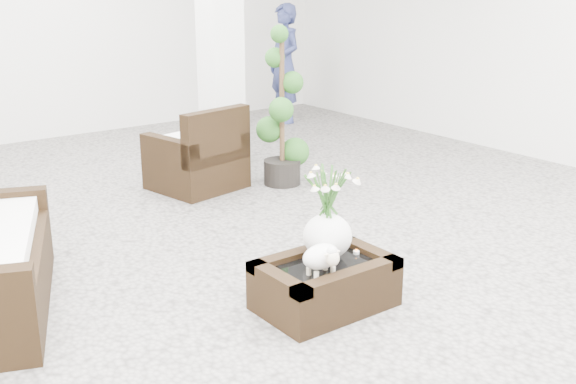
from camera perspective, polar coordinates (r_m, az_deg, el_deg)
ground at (r=5.63m, az=-0.61°, el=-5.79°), size 11.00×11.00×0.00m
column at (r=8.19m, az=-5.57°, el=14.05°), size 0.40×0.40×3.50m
coffee_table at (r=4.88m, az=3.00°, el=-7.60°), size 0.90×0.60×0.31m
sheep_figurine at (r=4.63m, az=2.69°, el=-5.46°), size 0.28×0.23×0.21m
planter_narcissus at (r=4.80m, az=3.26°, el=-0.86°), size 0.44×0.44×0.80m
tealight at (r=5.01m, az=5.54°, el=-4.85°), size 0.04×0.04×0.03m
armchair at (r=7.51m, az=-7.48°, el=3.60°), size 0.97×0.95×0.89m
topiary at (r=7.50m, az=-0.49°, el=6.78°), size 0.44×0.44×1.67m
shopper at (r=10.80m, az=-0.29°, el=10.33°), size 0.47×0.68×1.78m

